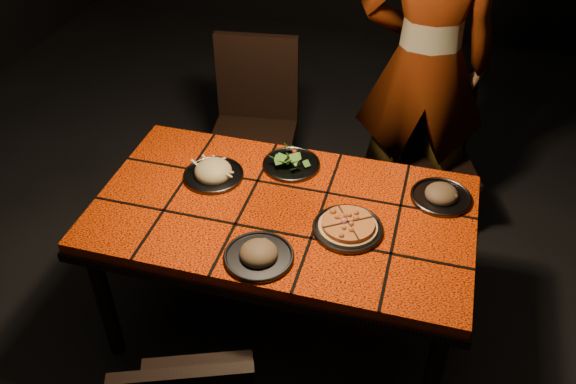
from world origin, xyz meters
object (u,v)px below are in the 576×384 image
(chair_far_left, at_px, (255,116))
(plate_pasta, at_px, (213,173))
(chair_far_right, at_px, (438,151))
(diner, at_px, (425,65))
(plate_pizza, at_px, (348,227))
(dining_table, at_px, (283,222))

(chair_far_left, bearing_deg, plate_pasta, -92.98)
(chair_far_right, bearing_deg, diner, 152.17)
(chair_far_right, xyz_separation_m, diner, (-0.14, 0.02, 0.50))
(chair_far_left, xyz_separation_m, plate_pizza, (0.72, -0.97, 0.18))
(chair_far_left, xyz_separation_m, diner, (0.89, 0.13, 0.38))
(chair_far_left, height_order, plate_pizza, chair_far_left)
(dining_table, bearing_deg, diner, 65.90)
(dining_table, relative_size, chair_far_right, 1.97)
(chair_far_left, bearing_deg, plate_pizza, -61.28)
(dining_table, relative_size, plate_pizza, 4.86)
(dining_table, relative_size, chair_far_left, 1.57)
(chair_far_left, xyz_separation_m, plate_pasta, (0.06, -0.78, 0.18))
(chair_far_left, relative_size, plate_pizza, 3.09)
(diner, relative_size, plate_pizza, 5.80)
(chair_far_left, distance_m, diner, 0.98)
(plate_pasta, bearing_deg, plate_pizza, -16.18)
(chair_far_right, distance_m, plate_pizza, 1.17)
(plate_pizza, bearing_deg, dining_table, 167.92)
(plate_pizza, distance_m, plate_pasta, 0.68)
(plate_pasta, bearing_deg, chair_far_right, 42.64)
(chair_far_left, height_order, plate_pasta, chair_far_left)
(chair_far_left, bearing_deg, diner, 0.85)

